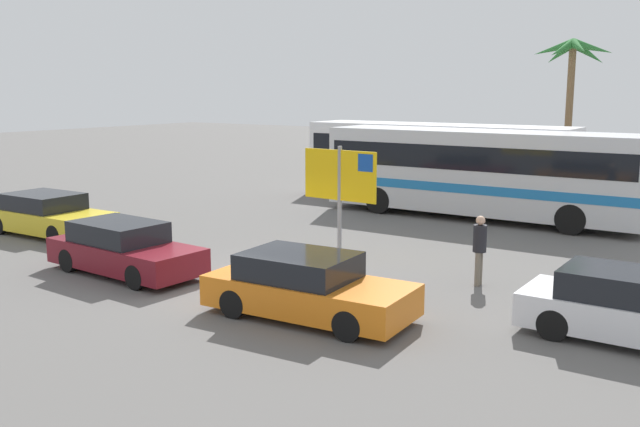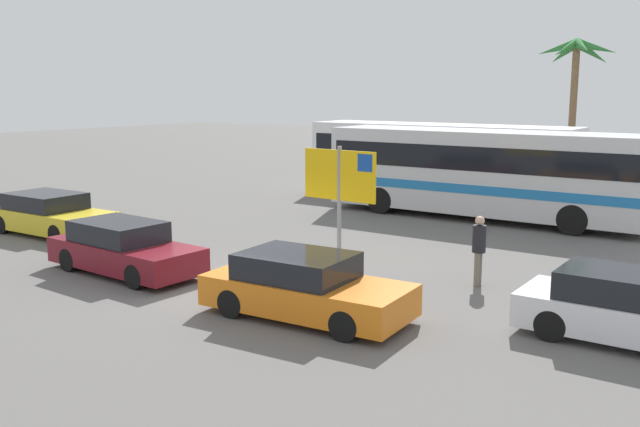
{
  "view_description": "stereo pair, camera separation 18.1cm",
  "coord_description": "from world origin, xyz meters",
  "px_view_note": "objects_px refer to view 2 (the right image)",
  "views": [
    {
      "loc": [
        10.87,
        -12.64,
        4.64
      ],
      "look_at": [
        0.38,
        2.88,
        1.3
      ],
      "focal_mm": 39.33,
      "sensor_mm": 36.0,
      "label": 1
    },
    {
      "loc": [
        11.02,
        -12.54,
        4.64
      ],
      "look_at": [
        0.38,
        2.88,
        1.3
      ],
      "focal_mm": 39.33,
      "sensor_mm": 36.0,
      "label": 2
    }
  ],
  "objects_px": {
    "car_maroon": "(124,249)",
    "car_white": "(628,309)",
    "bus_front_coach": "(483,170)",
    "bus_rear_coach": "(440,157)",
    "pedestrian_by_bus": "(479,245)",
    "car_yellow": "(50,214)",
    "ferry_sign": "(341,180)",
    "car_orange": "(305,287)"
  },
  "relations": [
    {
      "from": "ferry_sign",
      "to": "car_maroon",
      "type": "bearing_deg",
      "value": -137.61
    },
    {
      "from": "car_orange",
      "to": "pedestrian_by_bus",
      "type": "relative_size",
      "value": 2.6
    },
    {
      "from": "car_white",
      "to": "car_orange",
      "type": "xyz_separation_m",
      "value": [
        -5.78,
        -2.22,
        0.0
      ]
    },
    {
      "from": "car_yellow",
      "to": "car_maroon",
      "type": "bearing_deg",
      "value": -19.14
    },
    {
      "from": "car_yellow",
      "to": "car_orange",
      "type": "bearing_deg",
      "value": -11.45
    },
    {
      "from": "car_orange",
      "to": "pedestrian_by_bus",
      "type": "height_order",
      "value": "pedestrian_by_bus"
    },
    {
      "from": "pedestrian_by_bus",
      "to": "ferry_sign",
      "type": "bearing_deg",
      "value": -176.77
    },
    {
      "from": "ferry_sign",
      "to": "bus_rear_coach",
      "type": "bearing_deg",
      "value": 106.0
    },
    {
      "from": "ferry_sign",
      "to": "car_yellow",
      "type": "xyz_separation_m",
      "value": [
        -10.15,
        -1.64,
        -1.69
      ]
    },
    {
      "from": "ferry_sign",
      "to": "pedestrian_by_bus",
      "type": "distance_m",
      "value": 3.88
    },
    {
      "from": "bus_rear_coach",
      "to": "car_yellow",
      "type": "relative_size",
      "value": 2.5
    },
    {
      "from": "car_yellow",
      "to": "car_orange",
      "type": "distance_m",
      "value": 11.91
    },
    {
      "from": "car_yellow",
      "to": "pedestrian_by_bus",
      "type": "distance_m",
      "value": 13.93
    },
    {
      "from": "ferry_sign",
      "to": "car_yellow",
      "type": "height_order",
      "value": "ferry_sign"
    },
    {
      "from": "car_maroon",
      "to": "car_yellow",
      "type": "xyz_separation_m",
      "value": [
        -5.88,
        1.92,
        0.0
      ]
    },
    {
      "from": "car_yellow",
      "to": "car_orange",
      "type": "xyz_separation_m",
      "value": [
        11.72,
        -2.15,
        -0.0
      ]
    },
    {
      "from": "car_maroon",
      "to": "car_orange",
      "type": "bearing_deg",
      "value": 0.83
    },
    {
      "from": "ferry_sign",
      "to": "car_white",
      "type": "relative_size",
      "value": 0.8
    },
    {
      "from": "car_maroon",
      "to": "pedestrian_by_bus",
      "type": "height_order",
      "value": "pedestrian_by_bus"
    },
    {
      "from": "car_maroon",
      "to": "pedestrian_by_bus",
      "type": "relative_size",
      "value": 2.63
    },
    {
      "from": "pedestrian_by_bus",
      "to": "car_orange",
      "type": "bearing_deg",
      "value": -119.61
    },
    {
      "from": "car_maroon",
      "to": "car_orange",
      "type": "xyz_separation_m",
      "value": [
        5.84,
        -0.23,
        0.0
      ]
    },
    {
      "from": "pedestrian_by_bus",
      "to": "bus_front_coach",
      "type": "bearing_deg",
      "value": 107.35
    },
    {
      "from": "car_maroon",
      "to": "car_white",
      "type": "distance_m",
      "value": 11.78
    },
    {
      "from": "car_orange",
      "to": "pedestrian_by_bus",
      "type": "bearing_deg",
      "value": 60.82
    },
    {
      "from": "car_maroon",
      "to": "car_white",
      "type": "relative_size",
      "value": 1.11
    },
    {
      "from": "ferry_sign",
      "to": "car_orange",
      "type": "height_order",
      "value": "ferry_sign"
    },
    {
      "from": "bus_front_coach",
      "to": "car_yellow",
      "type": "xyz_separation_m",
      "value": [
        -10.48,
        -10.57,
        -1.15
      ]
    },
    {
      "from": "ferry_sign",
      "to": "car_orange",
      "type": "bearing_deg",
      "value": -64.91
    },
    {
      "from": "car_white",
      "to": "car_yellow",
      "type": "xyz_separation_m",
      "value": [
        -17.5,
        -0.07,
        0.0
      ]
    },
    {
      "from": "car_yellow",
      "to": "car_orange",
      "type": "height_order",
      "value": "same"
    },
    {
      "from": "car_yellow",
      "to": "pedestrian_by_bus",
      "type": "relative_size",
      "value": 2.69
    },
    {
      "from": "bus_front_coach",
      "to": "car_white",
      "type": "bearing_deg",
      "value": -56.23
    },
    {
      "from": "ferry_sign",
      "to": "car_yellow",
      "type": "distance_m",
      "value": 10.42
    },
    {
      "from": "bus_rear_coach",
      "to": "car_yellow",
      "type": "height_order",
      "value": "bus_rear_coach"
    },
    {
      "from": "bus_front_coach",
      "to": "bus_rear_coach",
      "type": "height_order",
      "value": "same"
    },
    {
      "from": "ferry_sign",
      "to": "car_white",
      "type": "height_order",
      "value": "ferry_sign"
    },
    {
      "from": "car_yellow",
      "to": "bus_front_coach",
      "type": "bearing_deg",
      "value": 44.18
    },
    {
      "from": "bus_front_coach",
      "to": "bus_rear_coach",
      "type": "distance_m",
      "value": 4.62
    },
    {
      "from": "bus_front_coach",
      "to": "bus_rear_coach",
      "type": "relative_size",
      "value": 1.0
    },
    {
      "from": "bus_rear_coach",
      "to": "ferry_sign",
      "type": "distance_m",
      "value": 12.58
    },
    {
      "from": "bus_front_coach",
      "to": "car_white",
      "type": "height_order",
      "value": "bus_front_coach"
    }
  ]
}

